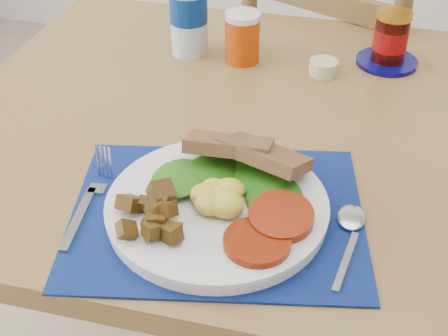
# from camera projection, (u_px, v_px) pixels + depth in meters

# --- Properties ---
(table) EXTENTS (1.40, 0.90, 0.75)m
(table) POSITION_uv_depth(u_px,v_px,m) (349.00, 171.00, 1.09)
(table) COLOR brown
(table) RESTS_ON ground
(chair_far) EXTENTS (0.60, 0.59, 1.23)m
(chair_far) POSITION_uv_depth(u_px,v_px,m) (340.00, 47.00, 1.60)
(chair_far) COLOR brown
(chair_far) RESTS_ON ground
(placemat) EXTENTS (0.46, 0.39, 0.00)m
(placemat) POSITION_uv_depth(u_px,v_px,m) (217.00, 214.00, 0.87)
(placemat) COLOR black
(placemat) RESTS_ON table
(breakfast_plate) EXTENTS (0.31, 0.31, 0.07)m
(breakfast_plate) POSITION_uv_depth(u_px,v_px,m) (212.00, 203.00, 0.86)
(breakfast_plate) COLOR silver
(breakfast_plate) RESTS_ON placemat
(fork) EXTENTS (0.03, 0.19, 0.00)m
(fork) POSITION_uv_depth(u_px,v_px,m) (91.00, 199.00, 0.89)
(fork) COLOR #B2B5BA
(fork) RESTS_ON placemat
(spoon) EXTENTS (0.04, 0.17, 0.00)m
(spoon) POSITION_uv_depth(u_px,v_px,m) (350.00, 232.00, 0.84)
(spoon) COLOR #B2B5BA
(spoon) RESTS_ON placemat
(juice_glass) EXTENTS (0.07, 0.07, 0.09)m
(juice_glass) POSITION_uv_depth(u_px,v_px,m) (242.00, 39.00, 1.22)
(juice_glass) COLOR #B43504
(juice_glass) RESTS_ON table
(ramekin) EXTENTS (0.06, 0.06, 0.03)m
(ramekin) POSITION_uv_depth(u_px,v_px,m) (323.00, 67.00, 1.20)
(ramekin) COLOR beige
(ramekin) RESTS_ON table
(jam_on_saucer) EXTENTS (0.12, 0.12, 0.11)m
(jam_on_saucer) POSITION_uv_depth(u_px,v_px,m) (390.00, 41.00, 1.21)
(jam_on_saucer) COLOR #070553
(jam_on_saucer) RESTS_ON table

